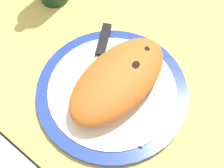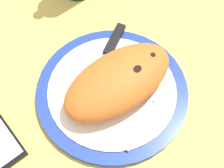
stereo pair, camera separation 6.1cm
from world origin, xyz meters
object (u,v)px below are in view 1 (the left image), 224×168
Objects in this scene: fork at (149,102)px; smartphone at (8,162)px; plate at (112,91)px; knife at (101,52)px; calzone at (118,79)px.

smartphone is at bearing 141.27° from fork.
plate is 1.43× the size of knife.
calzone reaches higher than smartphone.
knife is 1.77× the size of smartphone.
calzone is 9.95cm from knife.
plate is 4.35cm from calzone.
smartphone is at bearing 155.48° from plate.
fork is (0.56, -8.13, 1.04)cm from plate.
fork is at bearing -113.47° from knife.
knife reaches higher than fork.
fork is 0.70× the size of knife.
knife reaches higher than plate.
calzone is 25.95cm from smartphone.
knife is at bearing 50.74° from calzone.
fork is at bearing -92.34° from calzone.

